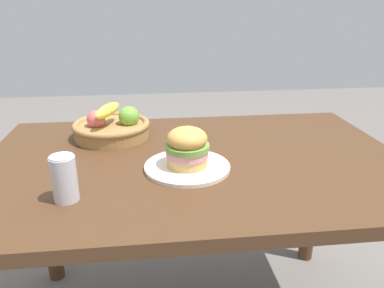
% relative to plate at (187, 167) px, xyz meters
% --- Properties ---
extents(dining_table, '(1.40, 0.90, 0.75)m').
position_rel_plate_xyz_m(dining_table, '(0.04, 0.08, -0.11)').
color(dining_table, '#4C301C').
rests_on(dining_table, ground_plane).
extents(plate, '(0.27, 0.27, 0.01)m').
position_rel_plate_xyz_m(plate, '(0.00, 0.00, 0.00)').
color(plate, silver).
rests_on(plate, dining_table).
extents(sandwich, '(0.14, 0.14, 0.12)m').
position_rel_plate_xyz_m(sandwich, '(-0.00, 0.00, 0.07)').
color(sandwich, '#DBAD60').
rests_on(sandwich, plate).
extents(soda_can, '(0.07, 0.07, 0.13)m').
position_rel_plate_xyz_m(soda_can, '(-0.34, -0.15, 0.06)').
color(soda_can, silver).
rests_on(soda_can, dining_table).
extents(fruit_basket, '(0.29, 0.29, 0.14)m').
position_rel_plate_xyz_m(fruit_basket, '(-0.25, 0.32, 0.04)').
color(fruit_basket, '#9E7542').
rests_on(fruit_basket, dining_table).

